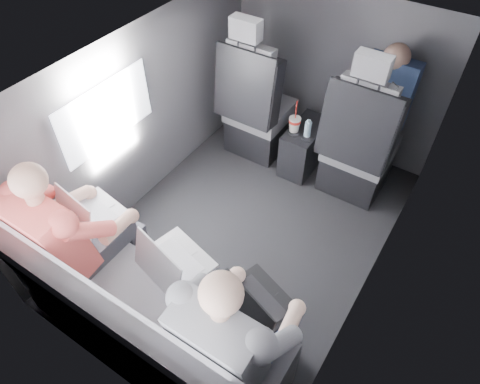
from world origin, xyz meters
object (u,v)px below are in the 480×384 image
Objects in this scene: laptop_white at (89,212)px; passenger_rear_left at (76,233)px; center_console at (304,147)px; laptop_silver at (172,261)px; water_bottle at (308,129)px; laptop_black at (255,303)px; passenger_rear_right at (237,333)px; front_seat_left at (256,112)px; rear_bench at (146,322)px; front_seat_right at (358,150)px; passenger_front_right at (385,97)px; soda_cup at (295,124)px.

passenger_rear_left is at bearing -72.72° from laptop_white.
laptop_silver is at bearing -88.73° from center_console.
laptop_black is (0.49, -1.57, 0.16)m from water_bottle.
center_console is 1.97m from passenger_rear_right.
front_seat_left reaches higher than laptop_silver.
rear_bench is 3.89× the size of laptop_silver.
front_seat_right is 2.07m from passenger_rear_left.
passenger_front_right reaches higher than water_bottle.
laptop_silver is 0.50m from laptop_black.
passenger_front_right is at bearing 36.25° from water_bottle.
soda_cup is (-0.07, -0.10, 0.27)m from center_console.
rear_bench is 1.32× the size of passenger_rear_left.
water_bottle is at bearing 0.63° from soda_cup.
front_seat_left is at bearing 106.35° from laptop_silver.
front_seat_right is 3.06× the size of laptop_black.
front_seat_right is at bearing 8.69° from water_bottle.
passenger_front_right is (-0.06, 2.06, 0.12)m from passenger_rear_right.
passenger_rear_left is at bearing -106.23° from center_console.
soda_cup is 0.24× the size of passenger_rear_right.
front_seat_left is at bearing 180.00° from front_seat_right.
laptop_black is 0.58× the size of passenger_front_right.
passenger_front_right reaches higher than rear_bench.
passenger_rear_right is (0.99, -1.81, 0.22)m from front_seat_left.
water_bottle is at bearing 88.47° from rear_bench.
laptop_black is (1.12, 0.02, 0.00)m from laptop_white.
water_bottle is 0.43× the size of laptop_white.
center_console is at bearing 115.86° from water_bottle.
passenger_front_right reaches higher than center_console.
center_console is 0.40× the size of passenger_rear_left.
laptop_silver reaches higher than laptop_white.
passenger_front_right reaches higher than soda_cup.
laptop_silver is (0.04, -1.70, 0.44)m from center_console.
soda_cup is 0.79× the size of laptop_white.
passenger_rear_right is at bearing -70.75° from soda_cup.
rear_bench is at bearing -87.97° from soda_cup.
soda_cup is at bearing 92.03° from rear_bench.
front_seat_left is at bearing 87.23° from passenger_rear_left.
laptop_black is 0.34× the size of passenger_rear_left.
rear_bench reaches higher than laptop_silver.
center_console is at bearing 174.93° from front_seat_right.
rear_bench is at bearing -91.53° from water_bottle.
passenger_front_right is at bearing 76.91° from laptop_silver.
laptop_white is 0.51× the size of passenger_front_right.
soda_cup is (-0.07, 1.84, 0.16)m from rear_bench.
water_bottle is at bearing 68.37° from laptop_white.
water_bottle is (0.50, -0.06, 0.07)m from front_seat_left.
laptop_black is at bearing 1.14° from laptop_white.
laptop_silver reaches higher than laptop_black.
passenger_rear_right is at bearing -74.17° from water_bottle.
laptop_white is at bearing 157.25° from rear_bench.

